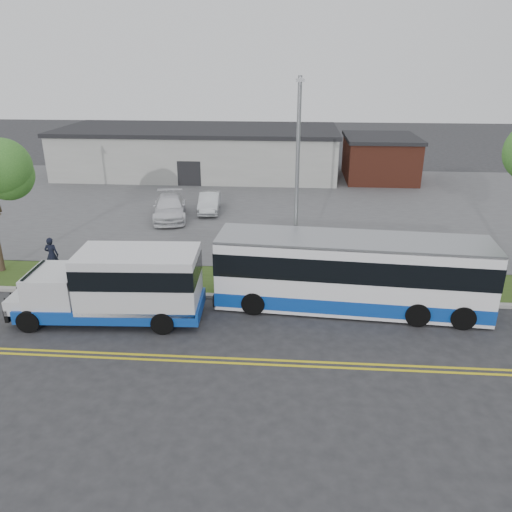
# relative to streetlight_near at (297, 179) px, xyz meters

# --- Properties ---
(ground) EXTENTS (140.00, 140.00, 0.00)m
(ground) POSITION_rel_streetlight_near_xyz_m (-3.00, -2.73, -5.23)
(ground) COLOR #28282B
(ground) RESTS_ON ground
(lane_line_north) EXTENTS (70.00, 0.12, 0.01)m
(lane_line_north) POSITION_rel_streetlight_near_xyz_m (-3.00, -6.58, -5.23)
(lane_line_north) COLOR gold
(lane_line_north) RESTS_ON ground
(lane_line_south) EXTENTS (70.00, 0.12, 0.01)m
(lane_line_south) POSITION_rel_streetlight_near_xyz_m (-3.00, -6.88, -5.23)
(lane_line_south) COLOR gold
(lane_line_south) RESTS_ON ground
(curb) EXTENTS (80.00, 0.30, 0.15)m
(curb) POSITION_rel_streetlight_near_xyz_m (-3.00, -1.63, -5.16)
(curb) COLOR #9E9B93
(curb) RESTS_ON ground
(verge) EXTENTS (80.00, 3.30, 0.10)m
(verge) POSITION_rel_streetlight_near_xyz_m (-3.00, 0.17, -5.18)
(verge) COLOR #314717
(verge) RESTS_ON ground
(parking_lot) EXTENTS (80.00, 25.00, 0.10)m
(parking_lot) POSITION_rel_streetlight_near_xyz_m (-3.00, 14.27, -5.18)
(parking_lot) COLOR #4C4C4F
(parking_lot) RESTS_ON ground
(commercial_building) EXTENTS (25.40, 10.40, 4.35)m
(commercial_building) POSITION_rel_streetlight_near_xyz_m (-9.00, 24.27, -3.05)
(commercial_building) COLOR #9E9E99
(commercial_building) RESTS_ON ground
(brick_wing) EXTENTS (6.30, 7.30, 3.90)m
(brick_wing) POSITION_rel_streetlight_near_xyz_m (7.50, 23.27, -3.27)
(brick_wing) COLOR brown
(brick_wing) RESTS_ON ground
(streetlight_near) EXTENTS (0.35, 1.53, 9.50)m
(streetlight_near) POSITION_rel_streetlight_near_xyz_m (0.00, 0.00, 0.00)
(streetlight_near) COLOR gray
(streetlight_near) RESTS_ON verge
(shuttle_bus) EXTENTS (8.02, 2.99, 3.02)m
(shuttle_bus) POSITION_rel_streetlight_near_xyz_m (-7.13, -3.87, -3.62)
(shuttle_bus) COLOR #0E3D9F
(shuttle_bus) RESTS_ON ground
(transit_bus) EXTENTS (11.78, 3.51, 3.22)m
(transit_bus) POSITION_rel_streetlight_near_xyz_m (2.42, -2.13, -3.60)
(transit_bus) COLOR white
(transit_bus) RESTS_ON ground
(pedestrian) EXTENTS (0.69, 0.47, 1.85)m
(pedestrian) POSITION_rel_streetlight_near_xyz_m (-12.22, 0.47, -4.21)
(pedestrian) COLOR black
(pedestrian) RESTS_ON verge
(parked_car_a) EXTENTS (1.71, 4.09, 1.32)m
(parked_car_a) POSITION_rel_streetlight_near_xyz_m (-6.05, 11.82, -4.48)
(parked_car_a) COLOR silver
(parked_car_a) RESTS_ON parking_lot
(parked_car_b) EXTENTS (3.16, 5.53, 1.51)m
(parked_car_b) POSITION_rel_streetlight_near_xyz_m (-8.47, 10.00, -4.38)
(parked_car_b) COLOR silver
(parked_car_b) RESTS_ON parking_lot
(grocery_bag_left) EXTENTS (0.32, 0.32, 0.32)m
(grocery_bag_left) POSITION_rel_streetlight_near_xyz_m (-12.52, 0.22, -4.97)
(grocery_bag_left) COLOR white
(grocery_bag_left) RESTS_ON verge
(grocery_bag_right) EXTENTS (0.32, 0.32, 0.32)m
(grocery_bag_right) POSITION_rel_streetlight_near_xyz_m (-11.92, 0.72, -4.97)
(grocery_bag_right) COLOR white
(grocery_bag_right) RESTS_ON verge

